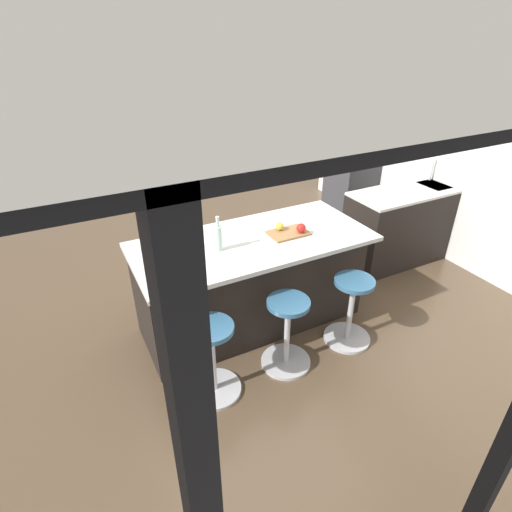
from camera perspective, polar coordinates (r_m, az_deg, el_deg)
name	(u,v)px	position (r m, az deg, el deg)	size (l,w,h in m)	color
ground_plane	(257,310)	(4.33, 0.13, -7.64)	(7.08, 7.08, 0.00)	brown
interior_partition_left	(466,148)	(5.43, 27.32, 13.24)	(0.15, 5.37, 2.75)	silver
sink_cabinet	(418,221)	(5.55, 21.73, 4.59)	(1.95, 0.60, 1.20)	black
oven_range	(350,190)	(6.41, 13.07, 9.06)	(0.60, 0.61, 0.89)	#38383D
kitchen_island	(251,281)	(3.92, -0.66, -3.52)	(2.16, 0.99, 0.95)	black
stool_by_window	(350,312)	(3.88, 13.07, -7.70)	(0.44, 0.44, 0.68)	#B7B7BC
stool_middle	(287,335)	(3.55, 4.36, -10.99)	(0.44, 0.44, 0.68)	#B7B7BC
stool_near_camera	(213,362)	(3.33, -6.08, -14.51)	(0.44, 0.44, 0.68)	#B7B7BC
cutting_board	(288,233)	(3.75, 4.55, 3.22)	(0.36, 0.24, 0.02)	olive
apple_yellow	(280,226)	(3.77, 3.32, 4.17)	(0.08, 0.08, 0.08)	gold
apple_red	(301,228)	(3.74, 6.35, 3.91)	(0.09, 0.09, 0.09)	red
water_bottle	(218,237)	(3.44, -5.30, 2.63)	(0.06, 0.06, 0.31)	silver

